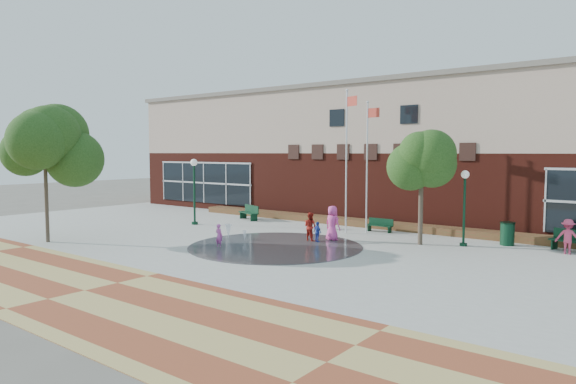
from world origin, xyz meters
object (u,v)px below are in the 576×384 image
Objects in this scene: flagpole_right at (368,160)px; tree_big_left at (45,147)px; trash_can at (507,234)px; child_splash at (219,236)px; bench_left at (249,215)px; flagpole_left at (347,154)px.

flagpole_right is 1.09× the size of tree_big_left.
trash_can reaches higher than child_splash.
flagpole_right reaches higher than trash_can.
bench_left is 1.77× the size of trash_can.
flagpole_left is 3.93× the size of bench_left.
tree_big_left is at bearing 28.92° from child_splash.
flagpole_right is 9.82m from bench_left.
bench_left is at bearing -55.58° from child_splash.
child_splash is at bearing -140.35° from trash_can.
trash_can is at bearing 24.23° from bench_left.
tree_big_left is 5.92× the size of child_splash.
flagpole_left is at bearing -169.53° from trash_can.
child_splash is (-10.82, -8.97, -0.02)m from trash_can.
flagpole_left reaches higher than trash_can.
trash_can reaches higher than bench_left.
flagpole_right reaches higher than child_splash.
flagpole_left is at bearing -108.56° from child_splash.
trash_can is at bearing 16.93° from flagpole_right.
tree_big_left is at bearing -120.55° from flagpole_right.
tree_big_left is (-11.38, -12.56, 0.70)m from flagpole_right.
flagpole_left is at bearing 15.71° from bench_left.
tree_big_left is at bearing -78.31° from bench_left.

